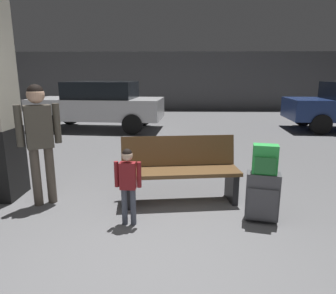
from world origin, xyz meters
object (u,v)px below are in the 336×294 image
object	(u,v)px
bench	(180,170)
adult	(39,132)
parked_car_far	(99,104)
child	(128,179)
suitcase	(262,196)
backpack_bright	(265,160)

from	to	relation	value
bench	adult	distance (m)	1.92
bench	adult	world-z (taller)	adult
bench	adult	bearing A→B (deg)	-175.13
parked_car_far	child	bearing A→B (deg)	-73.46
child	parked_car_far	size ratio (longest dim) A/B	0.22
adult	parked_car_far	xyz separation A→B (m)	(-0.68, 5.87, -0.19)
parked_car_far	suitcase	bearing A→B (deg)	-61.14
adult	backpack_bright	bearing A→B (deg)	-9.24
parked_car_far	backpack_bright	bearing A→B (deg)	-61.14
backpack_bright	adult	world-z (taller)	adult
adult	bench	bearing A→B (deg)	4.87
adult	child	bearing A→B (deg)	-24.86
bench	suitcase	bearing A→B (deg)	-32.25
child	parked_car_far	distance (m)	6.72
bench	parked_car_far	bearing A→B (deg)	113.76
bench	parked_car_far	xyz separation A→B (m)	(-2.51, 5.71, 0.36)
bench	child	xyz separation A→B (m)	(-0.60, -0.73, 0.12)
adult	parked_car_far	bearing A→B (deg)	96.61
adult	parked_car_far	size ratio (longest dim) A/B	0.38
bench	parked_car_far	size ratio (longest dim) A/B	0.39
bench	backpack_bright	xyz separation A→B (m)	(0.97, -0.61, 0.33)
child	parked_car_far	xyz separation A→B (m)	(-1.91, 6.44, 0.24)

